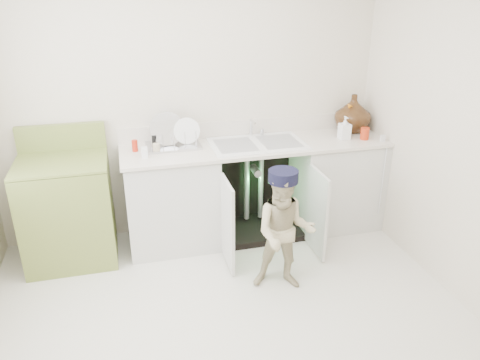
# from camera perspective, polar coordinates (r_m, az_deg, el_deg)

# --- Properties ---
(ground) EXTENTS (3.50, 3.50, 0.00)m
(ground) POSITION_cam_1_polar(r_m,az_deg,el_deg) (3.53, -1.19, -16.68)
(ground) COLOR beige
(ground) RESTS_ON ground
(room_shell) EXTENTS (6.00, 5.50, 1.26)m
(room_shell) POSITION_cam_1_polar(r_m,az_deg,el_deg) (2.89, -1.40, 2.68)
(room_shell) COLOR beige
(room_shell) RESTS_ON ground
(counter_run) EXTENTS (2.44, 1.02, 1.26)m
(counter_run) POSITION_cam_1_polar(r_m,az_deg,el_deg) (4.41, 2.55, -0.63)
(counter_run) COLOR silver
(counter_run) RESTS_ON ground
(avocado_stove) EXTENTS (0.73, 0.65, 1.13)m
(avocado_stove) POSITION_cam_1_polar(r_m,az_deg,el_deg) (4.25, -20.21, -3.31)
(avocado_stove) COLOR olive
(avocado_stove) RESTS_ON ground
(repair_worker) EXTENTS (0.56, 0.81, 0.99)m
(repair_worker) POSITION_cam_1_polar(r_m,az_deg,el_deg) (3.61, 5.47, -6.19)
(repair_worker) COLOR beige
(repair_worker) RESTS_ON ground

